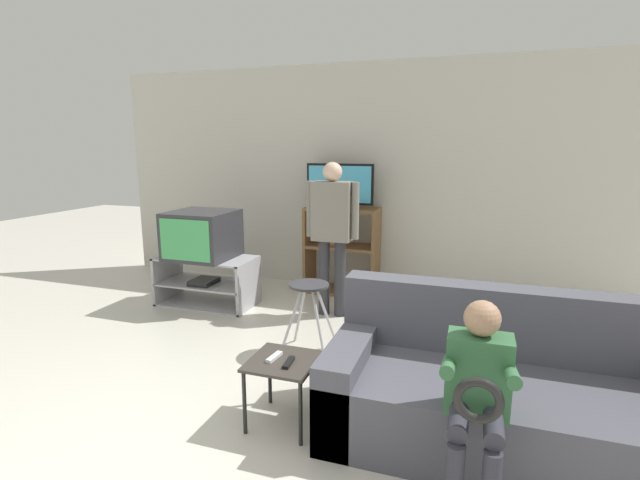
{
  "coord_description": "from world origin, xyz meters",
  "views": [
    {
      "loc": [
        1.21,
        -1.66,
        1.68
      ],
      "look_at": [
        -0.01,
        1.98,
        0.9
      ],
      "focal_mm": 26.0,
      "sensor_mm": 36.0,
      "label": 1
    }
  ],
  "objects_px": {
    "television_flat": "(340,187)",
    "person_seated_child": "(478,389)",
    "remote_control_black": "(289,362)",
    "remote_control_white": "(274,357)",
    "snack_table": "(283,369)",
    "couch": "(502,396)",
    "tv_stand": "(207,281)",
    "folding_stool": "(309,298)",
    "person_standing_adult": "(332,225)",
    "television_main": "(202,235)",
    "media_shelf": "(342,249)"
  },
  "relations": [
    {
      "from": "folding_stool",
      "to": "television_main",
      "type": "bearing_deg",
      "value": 152.58
    },
    {
      "from": "tv_stand",
      "to": "remote_control_black",
      "type": "height_order",
      "value": "tv_stand"
    },
    {
      "from": "tv_stand",
      "to": "folding_stool",
      "type": "distance_m",
      "value": 1.67
    },
    {
      "from": "remote_control_black",
      "to": "person_seated_child",
      "type": "bearing_deg",
      "value": -18.71
    },
    {
      "from": "television_flat",
      "to": "person_seated_child",
      "type": "xyz_separation_m",
      "value": [
        1.51,
        -2.89,
        -0.65
      ]
    },
    {
      "from": "remote_control_black",
      "to": "media_shelf",
      "type": "bearing_deg",
      "value": 93.85
    },
    {
      "from": "television_main",
      "to": "television_flat",
      "type": "height_order",
      "value": "television_flat"
    },
    {
      "from": "television_main",
      "to": "folding_stool",
      "type": "distance_m",
      "value": 1.69
    },
    {
      "from": "snack_table",
      "to": "couch",
      "type": "bearing_deg",
      "value": 10.2
    },
    {
      "from": "media_shelf",
      "to": "television_flat",
      "type": "xyz_separation_m",
      "value": [
        -0.02,
        -0.03,
        0.72
      ]
    },
    {
      "from": "remote_control_black",
      "to": "person_seated_child",
      "type": "xyz_separation_m",
      "value": [
        1.05,
        -0.25,
        0.15
      ]
    },
    {
      "from": "media_shelf",
      "to": "folding_stool",
      "type": "relative_size",
      "value": 1.67
    },
    {
      "from": "person_standing_adult",
      "to": "snack_table",
      "type": "bearing_deg",
      "value": -81.67
    },
    {
      "from": "couch",
      "to": "person_seated_child",
      "type": "bearing_deg",
      "value": -106.15
    },
    {
      "from": "person_seated_child",
      "to": "tv_stand",
      "type": "bearing_deg",
      "value": 143.26
    },
    {
      "from": "folding_stool",
      "to": "couch",
      "type": "height_order",
      "value": "couch"
    },
    {
      "from": "television_main",
      "to": "snack_table",
      "type": "distance_m",
      "value": 2.45
    },
    {
      "from": "television_flat",
      "to": "couch",
      "type": "xyz_separation_m",
      "value": [
        1.66,
        -2.38,
        -0.95
      ]
    },
    {
      "from": "tv_stand",
      "to": "television_flat",
      "type": "distance_m",
      "value": 1.78
    },
    {
      "from": "media_shelf",
      "to": "folding_stool",
      "type": "height_order",
      "value": "media_shelf"
    },
    {
      "from": "television_main",
      "to": "snack_table",
      "type": "xyz_separation_m",
      "value": [
        1.67,
        -1.75,
        -0.41
      ]
    },
    {
      "from": "folding_stool",
      "to": "couch",
      "type": "distance_m",
      "value": 1.64
    },
    {
      "from": "tv_stand",
      "to": "television_main",
      "type": "distance_m",
      "value": 0.51
    },
    {
      "from": "folding_stool",
      "to": "remote_control_white",
      "type": "height_order",
      "value": "folding_stool"
    },
    {
      "from": "television_main",
      "to": "folding_stool",
      "type": "relative_size",
      "value": 1.08
    },
    {
      "from": "tv_stand",
      "to": "couch",
      "type": "height_order",
      "value": "couch"
    },
    {
      "from": "snack_table",
      "to": "person_seated_child",
      "type": "xyz_separation_m",
      "value": [
        1.1,
        -0.29,
        0.22
      ]
    },
    {
      "from": "remote_control_black",
      "to": "snack_table",
      "type": "bearing_deg",
      "value": 137.3
    },
    {
      "from": "folding_stool",
      "to": "couch",
      "type": "bearing_deg",
      "value": -27.75
    },
    {
      "from": "folding_stool",
      "to": "remote_control_black",
      "type": "height_order",
      "value": "folding_stool"
    },
    {
      "from": "snack_table",
      "to": "media_shelf",
      "type": "bearing_deg",
      "value": 98.37
    },
    {
      "from": "remote_control_black",
      "to": "remote_control_white",
      "type": "height_order",
      "value": "same"
    },
    {
      "from": "media_shelf",
      "to": "folding_stool",
      "type": "bearing_deg",
      "value": -83.24
    },
    {
      "from": "remote_control_white",
      "to": "person_seated_child",
      "type": "height_order",
      "value": "person_seated_child"
    },
    {
      "from": "remote_control_black",
      "to": "couch",
      "type": "bearing_deg",
      "value": 6.95
    },
    {
      "from": "television_main",
      "to": "remote_control_white",
      "type": "height_order",
      "value": "television_main"
    },
    {
      "from": "television_main",
      "to": "tv_stand",
      "type": "bearing_deg",
      "value": 40.85
    },
    {
      "from": "television_main",
      "to": "television_flat",
      "type": "distance_m",
      "value": 1.59
    },
    {
      "from": "remote_control_white",
      "to": "couch",
      "type": "relative_size",
      "value": 0.07
    },
    {
      "from": "television_flat",
      "to": "remote_control_black",
      "type": "distance_m",
      "value": 2.8
    },
    {
      "from": "person_standing_adult",
      "to": "television_flat",
      "type": "bearing_deg",
      "value": 100.62
    },
    {
      "from": "person_standing_adult",
      "to": "person_seated_child",
      "type": "height_order",
      "value": "person_standing_adult"
    },
    {
      "from": "snack_table",
      "to": "folding_stool",
      "type": "bearing_deg",
      "value": 101.04
    },
    {
      "from": "television_flat",
      "to": "person_standing_adult",
      "type": "distance_m",
      "value": 0.79
    },
    {
      "from": "tv_stand",
      "to": "remote_control_black",
      "type": "bearing_deg",
      "value": -46.76
    },
    {
      "from": "television_flat",
      "to": "couch",
      "type": "relative_size",
      "value": 0.39
    },
    {
      "from": "tv_stand",
      "to": "person_seated_child",
      "type": "relative_size",
      "value": 1.05
    },
    {
      "from": "remote_control_black",
      "to": "remote_control_white",
      "type": "bearing_deg",
      "value": 155.29
    },
    {
      "from": "television_flat",
      "to": "couch",
      "type": "bearing_deg",
      "value": -55.06
    },
    {
      "from": "snack_table",
      "to": "remote_control_white",
      "type": "relative_size",
      "value": 2.89
    }
  ]
}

